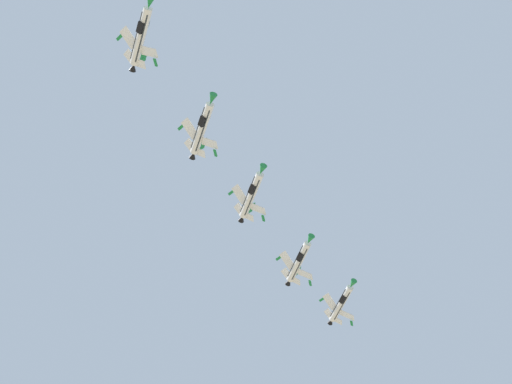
% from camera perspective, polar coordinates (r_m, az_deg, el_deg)
% --- Properties ---
extents(fighter_jet_lead, '(8.76, 15.96, 6.18)m').
position_cam_1_polar(fighter_jet_lead, '(147.66, -8.49, 11.40)').
color(fighter_jet_lead, silver).
extents(fighter_jet_left_wing, '(8.66, 15.96, 6.30)m').
position_cam_1_polar(fighter_jet_left_wing, '(152.93, -3.99, 4.79)').
color(fighter_jet_left_wing, silver).
extents(fighter_jet_right_wing, '(8.46, 15.96, 6.56)m').
position_cam_1_polar(fighter_jet_right_wing, '(163.56, -0.31, -0.18)').
color(fighter_jet_right_wing, silver).
extents(fighter_jet_left_outer, '(8.61, 15.96, 6.38)m').
position_cam_1_polar(fighter_jet_left_outer, '(175.90, 3.22, -5.12)').
color(fighter_jet_left_outer, silver).
extents(fighter_jet_right_outer, '(8.59, 15.96, 6.40)m').
position_cam_1_polar(fighter_jet_right_outer, '(192.21, 6.35, -8.16)').
color(fighter_jet_right_outer, silver).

